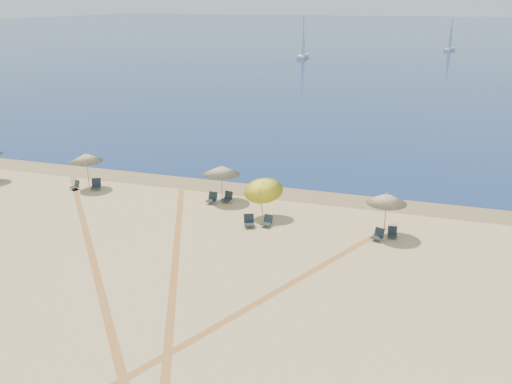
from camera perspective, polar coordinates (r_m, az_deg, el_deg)
ocean at (r=235.03m, az=16.26°, el=15.63°), size 500.00×500.00×0.00m
wet_sand at (r=36.94m, az=1.92°, el=0.06°), size 500.00×500.00×0.00m
umbrella_1 at (r=38.90m, az=-17.10°, el=3.43°), size 2.16×2.16×2.44m
umbrella_2 at (r=34.88m, az=-3.57°, el=2.27°), size 2.31×2.31×2.32m
umbrella_3 at (r=32.14m, az=0.71°, el=0.53°), size 2.31×2.34×2.53m
umbrella_4 at (r=30.36m, az=13.32°, el=-0.65°), size 2.16×2.16×2.43m
chair_2 at (r=39.25m, az=-18.11°, el=0.65°), size 0.69×0.73×0.60m
chair_3 at (r=38.80m, az=-16.15°, el=0.73°), size 0.84×0.89×0.73m
chair_4 at (r=34.90m, az=-4.55°, el=-0.65°), size 0.59×0.68×0.68m
chair_5 at (r=35.00m, az=-2.96°, el=-0.57°), size 0.66×0.74×0.67m
chair_6 at (r=31.23m, az=-0.72°, el=-3.04°), size 0.79×0.84×0.69m
chair_7 at (r=31.30m, az=1.16°, el=-3.04°), size 0.65×0.72×0.64m
chair_8 at (r=30.24m, az=12.47°, el=-4.35°), size 0.71×0.76×0.63m
chair_9 at (r=30.72m, az=13.87°, el=-4.12°), size 0.55×0.63×0.60m
sailboat_0 at (r=123.24m, az=4.89°, el=14.84°), size 1.81×6.01×8.85m
sailboat_1 at (r=148.38m, az=19.39°, el=14.51°), size 2.68×5.53×7.98m
tire_tracks at (r=25.40m, az=-10.52°, el=-9.70°), size 47.10×43.48×0.00m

